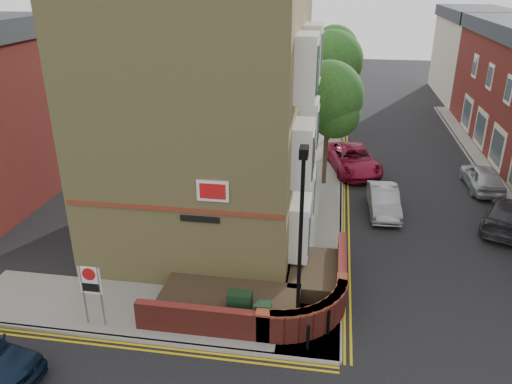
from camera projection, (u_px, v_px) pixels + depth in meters
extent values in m
plane|color=black|center=(242.00, 353.00, 15.45)|extent=(120.00, 120.00, 0.00)
cube|color=gray|center=(151.00, 311.00, 17.29)|extent=(13.00, 3.00, 0.12)
cube|color=gray|center=(325.00, 171.00, 29.60)|extent=(2.00, 32.00, 0.12)
cube|color=gray|center=(134.00, 340.00, 15.94)|extent=(13.00, 0.15, 0.12)
cube|color=gray|center=(342.00, 172.00, 29.45)|extent=(0.15, 32.00, 0.12)
cube|color=gray|center=(499.00, 202.00, 25.57)|extent=(0.15, 40.00, 0.12)
cube|color=gold|center=(131.00, 346.00, 15.73)|extent=(13.00, 0.28, 0.01)
cube|color=gold|center=(346.00, 173.00, 29.43)|extent=(0.28, 32.00, 0.01)
cube|color=tan|center=(205.00, 108.00, 20.86)|extent=(8.00, 10.00, 11.00)
cube|color=maroon|center=(171.00, 209.00, 17.24)|extent=(7.80, 0.06, 0.15)
cube|color=white|center=(213.00, 191.00, 16.69)|extent=(1.10, 0.05, 0.75)
cube|color=black|center=(200.00, 219.00, 17.20)|extent=(1.40, 0.04, 0.22)
cylinder|color=black|center=(300.00, 251.00, 15.05)|extent=(0.12, 0.12, 6.00)
cylinder|color=black|center=(297.00, 321.00, 16.09)|extent=(0.20, 0.20, 0.80)
cube|color=black|center=(304.00, 152.00, 13.78)|extent=(0.25, 0.50, 0.30)
cube|color=black|center=(240.00, 308.00, 16.38)|extent=(0.80, 0.45, 1.20)
cube|color=black|center=(263.00, 317.00, 16.01)|extent=(0.55, 0.40, 1.10)
cylinder|color=black|center=(308.00, 337.00, 15.29)|extent=(0.11, 0.11, 0.90)
cylinder|color=black|center=(328.00, 323.00, 15.92)|extent=(0.11, 0.11, 0.90)
cylinder|color=slate|center=(84.00, 295.00, 16.18)|extent=(0.06, 0.06, 2.20)
cylinder|color=slate|center=(101.00, 297.00, 16.10)|extent=(0.06, 0.06, 2.20)
cube|color=white|center=(90.00, 280.00, 15.90)|extent=(0.72, 0.04, 1.00)
cylinder|color=red|center=(89.00, 274.00, 15.77)|extent=(0.44, 0.02, 0.44)
cube|color=beige|center=(470.00, 59.00, 46.27)|extent=(5.00, 12.00, 7.00)
cube|color=#2B2F34|center=(478.00, 14.00, 44.67)|extent=(5.40, 12.40, 1.00)
cylinder|color=#382B1E|center=(326.00, 144.00, 26.85)|extent=(0.24, 0.24, 4.55)
sphere|color=#1C4E1A|center=(329.00, 96.00, 25.81)|extent=(3.64, 3.64, 3.64)
sphere|color=#1C4E1A|center=(335.00, 114.00, 25.81)|extent=(2.60, 2.60, 2.60)
sphere|color=#1C4E1A|center=(323.00, 102.00, 26.39)|extent=(2.86, 2.86, 2.86)
cylinder|color=#382B1E|center=(330.00, 104.00, 33.98)|extent=(0.24, 0.24, 5.04)
sphere|color=#1C4E1A|center=(332.00, 61.00, 32.83)|extent=(4.03, 4.03, 4.03)
sphere|color=#1C4E1A|center=(338.00, 76.00, 32.87)|extent=(2.88, 2.88, 2.88)
sphere|color=#1C4E1A|center=(328.00, 68.00, 33.43)|extent=(3.17, 3.17, 3.17)
cylinder|color=#382B1E|center=(332.00, 83.00, 41.27)|extent=(0.24, 0.24, 4.76)
sphere|color=#1C4E1A|center=(334.00, 49.00, 40.18)|extent=(3.81, 3.81, 3.81)
sphere|color=#1C4E1A|center=(339.00, 61.00, 40.20)|extent=(2.72, 2.72, 2.72)
sphere|color=#1C4E1A|center=(330.00, 54.00, 40.78)|extent=(2.99, 2.99, 2.99)
cylinder|color=black|center=(336.00, 107.00, 37.01)|extent=(0.10, 0.10, 3.20)
imported|color=black|center=(337.00, 78.00, 36.16)|extent=(0.20, 0.16, 1.00)
imported|color=gray|center=(384.00, 201.00, 24.31)|extent=(1.50, 3.92, 1.27)
imported|color=maroon|center=(353.00, 159.00, 29.45)|extent=(3.68, 5.76, 1.48)
imported|color=#2B2A2F|center=(508.00, 215.00, 22.84)|extent=(3.49, 4.78, 1.29)
imported|color=#ABAFB3|center=(483.00, 177.00, 26.98)|extent=(1.73, 4.07, 1.37)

